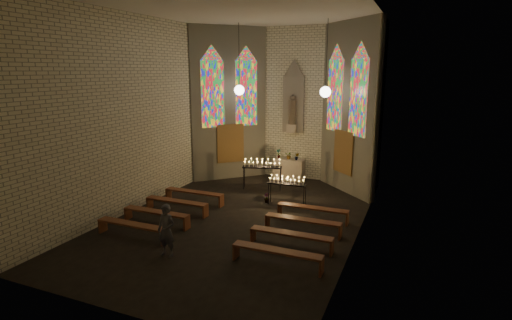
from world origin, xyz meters
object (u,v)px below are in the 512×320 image
(votive_stand_left, at_px, (262,165))
(visitor, at_px, (166,230))
(votive_stand_right, at_px, (287,182))
(altar, at_px, (289,170))
(aisle_flower_pot, at_px, (267,198))

(votive_stand_left, distance_m, visitor, 6.95)
(votive_stand_right, bearing_deg, altar, 104.73)
(votive_stand_right, bearing_deg, votive_stand_left, 133.55)
(aisle_flower_pot, bearing_deg, visitor, -99.53)
(aisle_flower_pot, distance_m, visitor, 5.44)
(votive_stand_right, bearing_deg, visitor, -110.04)
(altar, bearing_deg, aisle_flower_pot, -86.20)
(altar, xyz_separation_m, votive_stand_left, (-0.61, -1.85, 0.57))
(altar, distance_m, votive_stand_right, 3.66)
(altar, relative_size, votive_stand_right, 0.94)
(visitor, bearing_deg, votive_stand_right, 72.97)
(altar, relative_size, votive_stand_left, 0.80)
(aisle_flower_pot, relative_size, visitor, 0.24)
(aisle_flower_pot, bearing_deg, votive_stand_left, 117.62)
(altar, distance_m, votive_stand_left, 2.03)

